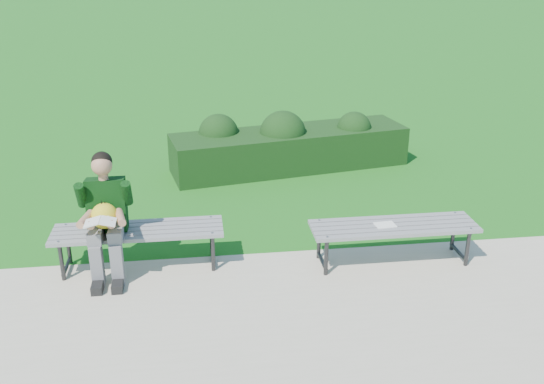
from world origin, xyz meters
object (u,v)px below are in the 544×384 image
object	(u,v)px
bench_left	(138,234)
paper_sheet	(385,225)
hedge	(287,145)
bench_right	(394,229)
seated_boy	(105,213)

from	to	relation	value
bench_left	paper_sheet	world-z (taller)	bench_left
hedge	bench_right	world-z (taller)	hedge
bench_left	seated_boy	world-z (taller)	seated_boy
bench_left	bench_right	size ratio (longest dim) A/B	1.00
hedge	bench_right	bearing A→B (deg)	-78.44
paper_sheet	hedge	bearing A→B (deg)	99.87
bench_left	paper_sheet	distance (m)	2.65
bench_left	bench_right	world-z (taller)	same
hedge	bench_left	world-z (taller)	hedge
seated_boy	paper_sheet	distance (m)	2.95
seated_boy	bench_right	bearing A→B (deg)	-2.81
bench_right	paper_sheet	distance (m)	0.12
paper_sheet	bench_right	bearing A→B (deg)	-0.00
hedge	paper_sheet	world-z (taller)	hedge
bench_right	seated_boy	xyz separation A→B (m)	(-3.04, 0.15, 0.30)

